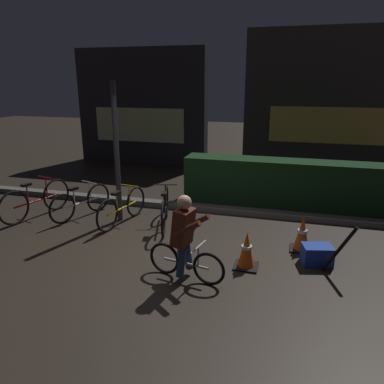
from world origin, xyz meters
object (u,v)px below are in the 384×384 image
(parked_bike_center_left, at_px, (122,207))
(street_post, at_px, (117,154))
(traffic_cone_near, at_px, (247,250))
(parked_bike_leftmost, at_px, (36,200))
(closed_umbrella, at_px, (339,249))
(traffic_cone_far, at_px, (302,234))
(parked_bike_center_right, at_px, (165,209))
(blue_crate, at_px, (317,255))
(parked_bike_left_mid, at_px, (81,202))
(cyclist, at_px, (185,237))

(parked_bike_center_left, bearing_deg, street_post, 50.73)
(street_post, relative_size, traffic_cone_near, 4.77)
(parked_bike_leftmost, bearing_deg, closed_umbrella, -84.39)
(parked_bike_leftmost, height_order, traffic_cone_far, parked_bike_leftmost)
(parked_bike_center_left, height_order, closed_umbrella, closed_umbrella)
(parked_bike_center_right, bearing_deg, blue_crate, -122.82)
(parked_bike_center_right, bearing_deg, traffic_cone_near, -141.46)
(parked_bike_left_mid, relative_size, cyclist, 1.16)
(parked_bike_leftmost, bearing_deg, parked_bike_center_left, -71.36)
(parked_bike_leftmost, distance_m, parked_bike_center_right, 2.73)
(traffic_cone_far, distance_m, cyclist, 2.15)
(traffic_cone_near, height_order, closed_umbrella, closed_umbrella)
(blue_crate, bearing_deg, parked_bike_left_mid, 169.66)
(parked_bike_left_mid, distance_m, traffic_cone_far, 4.39)
(parked_bike_leftmost, bearing_deg, traffic_cone_far, -77.69)
(traffic_cone_near, relative_size, closed_umbrella, 0.67)
(street_post, distance_m, parked_bike_center_right, 1.41)
(parked_bike_center_right, bearing_deg, parked_bike_left_mid, 73.89)
(parked_bike_center_left, distance_m, cyclist, 2.49)
(blue_crate, bearing_deg, traffic_cone_far, 117.02)
(street_post, distance_m, traffic_cone_near, 3.21)
(street_post, height_order, parked_bike_leftmost, street_post)
(parked_bike_left_mid, bearing_deg, blue_crate, -80.66)
(traffic_cone_near, xyz_separation_m, blue_crate, (1.03, 0.40, -0.12))
(parked_bike_center_left, xyz_separation_m, closed_umbrella, (3.90, -1.00, 0.06))
(parked_bike_center_right, distance_m, cyclist, 2.04)
(parked_bike_leftmost, xyz_separation_m, traffic_cone_far, (5.26, -0.15, -0.08))
(parked_bike_left_mid, relative_size, closed_umbrella, 1.70)
(parked_bike_center_right, distance_m, traffic_cone_near, 2.13)
(closed_umbrella, bearing_deg, parked_bike_leftmost, -174.41)
(street_post, height_order, cyclist, street_post)
(street_post, relative_size, cyclist, 2.18)
(parked_bike_center_right, relative_size, cyclist, 1.29)
(parked_bike_leftmost, distance_m, parked_bike_left_mid, 0.92)
(parked_bike_leftmost, distance_m, closed_umbrella, 5.82)
(cyclist, bearing_deg, traffic_cone_near, 45.68)
(parked_bike_leftmost, relative_size, cyclist, 1.35)
(closed_umbrella, bearing_deg, blue_crate, 151.45)
(parked_bike_center_right, height_order, traffic_cone_far, parked_bike_center_right)
(parked_bike_left_mid, height_order, blue_crate, parked_bike_left_mid)
(parked_bike_left_mid, distance_m, traffic_cone_near, 3.77)
(closed_umbrella, bearing_deg, parked_bike_center_left, 179.60)
(traffic_cone_far, bearing_deg, parked_bike_left_mid, 174.84)
(blue_crate, distance_m, closed_umbrella, 0.44)
(parked_bike_leftmost, height_order, blue_crate, parked_bike_leftmost)
(street_post, relative_size, traffic_cone_far, 4.66)
(parked_bike_center_right, relative_size, closed_umbrella, 1.90)
(street_post, bearing_deg, parked_bike_center_left, -49.36)
(parked_bike_left_mid, distance_m, closed_umbrella, 4.99)
(traffic_cone_far, bearing_deg, traffic_cone_near, -133.68)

